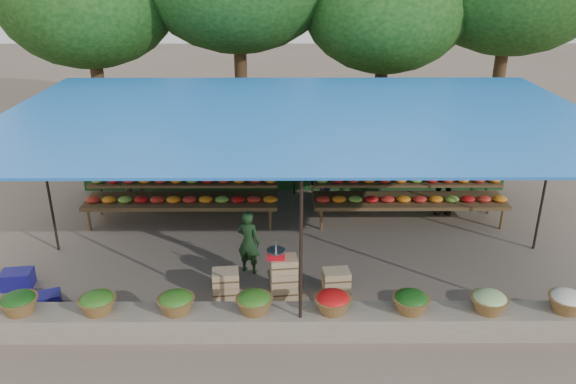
{
  "coord_description": "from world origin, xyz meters",
  "views": [
    {
      "loc": [
        -0.22,
        -10.02,
        5.42
      ],
      "look_at": [
        -0.17,
        0.2,
        1.17
      ],
      "focal_mm": 35.0,
      "sensor_mm": 36.0,
      "label": 1
    }
  ],
  "objects_px": {
    "vendor_seated": "(249,242)",
    "blue_crate_front": "(47,301)",
    "blue_crate_back": "(18,279)",
    "crate_counter": "(282,281)",
    "weighing_scale": "(276,253)"
  },
  "relations": [
    {
      "from": "vendor_seated",
      "to": "blue_crate_front",
      "type": "height_order",
      "value": "vendor_seated"
    },
    {
      "from": "blue_crate_back",
      "to": "vendor_seated",
      "type": "bearing_deg",
      "value": -0.7
    },
    {
      "from": "crate_counter",
      "to": "blue_crate_back",
      "type": "height_order",
      "value": "crate_counter"
    },
    {
      "from": "crate_counter",
      "to": "blue_crate_front",
      "type": "bearing_deg",
      "value": -175.34
    },
    {
      "from": "blue_crate_front",
      "to": "blue_crate_back",
      "type": "bearing_deg",
      "value": 118.7
    },
    {
      "from": "crate_counter",
      "to": "weighing_scale",
      "type": "height_order",
      "value": "weighing_scale"
    },
    {
      "from": "weighing_scale",
      "to": "vendor_seated",
      "type": "distance_m",
      "value": 1.02
    },
    {
      "from": "weighing_scale",
      "to": "vendor_seated",
      "type": "relative_size",
      "value": 0.27
    },
    {
      "from": "vendor_seated",
      "to": "blue_crate_back",
      "type": "height_order",
      "value": "vendor_seated"
    },
    {
      "from": "weighing_scale",
      "to": "blue_crate_front",
      "type": "xyz_separation_m",
      "value": [
        -3.83,
        -0.32,
        -0.72
      ]
    },
    {
      "from": "crate_counter",
      "to": "vendor_seated",
      "type": "distance_m",
      "value": 1.1
    },
    {
      "from": "vendor_seated",
      "to": "blue_crate_back",
      "type": "relative_size",
      "value": 2.39
    },
    {
      "from": "crate_counter",
      "to": "weighing_scale",
      "type": "bearing_deg",
      "value": -180.0
    },
    {
      "from": "vendor_seated",
      "to": "blue_crate_back",
      "type": "xyz_separation_m",
      "value": [
        -4.09,
        -0.51,
        -0.47
      ]
    },
    {
      "from": "weighing_scale",
      "to": "blue_crate_front",
      "type": "distance_m",
      "value": 3.91
    }
  ]
}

